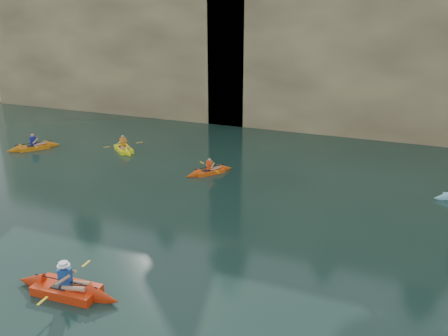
% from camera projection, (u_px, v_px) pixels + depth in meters
% --- Properties ---
extents(ground, '(160.00, 160.00, 0.00)m').
position_uv_depth(ground, '(218.00, 302.00, 13.66)').
color(ground, black).
rests_on(ground, ground).
extents(cliff, '(70.00, 16.00, 12.00)m').
position_uv_depth(cliff, '(353.00, 45.00, 37.81)').
color(cliff, tan).
rests_on(cliff, ground).
extents(cliff_slab_west, '(26.00, 2.40, 10.56)m').
position_uv_depth(cliff_slab_west, '(111.00, 53.00, 38.78)').
color(cliff_slab_west, tan).
rests_on(cliff_slab_west, ground).
extents(cliff_slab_center, '(24.00, 2.40, 11.40)m').
position_uv_depth(cliff_slab_center, '(369.00, 56.00, 30.74)').
color(cliff_slab_center, tan).
rests_on(cliff_slab_center, ground).
extents(sea_cave_west, '(4.50, 1.00, 4.00)m').
position_uv_depth(sea_cave_west, '(128.00, 92.00, 38.59)').
color(sea_cave_west, black).
rests_on(sea_cave_west, ground).
extents(sea_cave_center, '(3.50, 1.00, 3.20)m').
position_uv_depth(sea_cave_center, '(282.00, 109.00, 33.69)').
color(sea_cave_center, black).
rests_on(sea_cave_center, ground).
extents(main_kayaker, '(3.89, 2.58, 1.43)m').
position_uv_depth(main_kayaker, '(67.00, 289.00, 14.01)').
color(main_kayaker, red).
rests_on(main_kayaker, ground).
extents(kayaker_orange, '(2.33, 2.76, 1.12)m').
position_uv_depth(kayaker_orange, '(210.00, 171.00, 24.63)').
color(kayaker_orange, '#DF4D0E').
rests_on(kayaker_orange, ground).
extents(kayaker_yellow, '(3.00, 2.67, 1.33)m').
position_uv_depth(kayaker_yellow, '(124.00, 149.00, 28.69)').
color(kayaker_yellow, '#FFFD15').
rests_on(kayaker_yellow, ground).
extents(kayaker_extra_west, '(2.64, 3.14, 1.32)m').
position_uv_depth(kayaker_extra_west, '(34.00, 147.00, 29.06)').
color(kayaker_extra_west, orange).
rests_on(kayaker_extra_west, ground).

